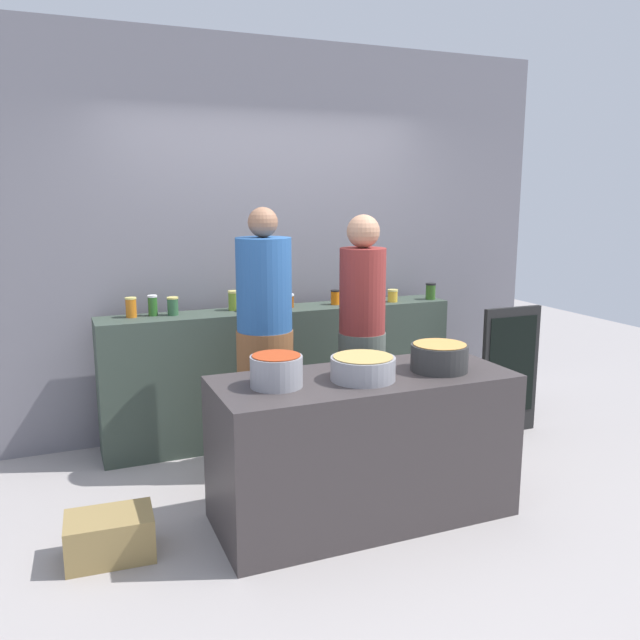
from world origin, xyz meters
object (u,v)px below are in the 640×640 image
(preserve_jar_6, at_px, (288,301))
(cooking_pot_right, at_px, (439,357))
(chalkboard_sign, at_px, (510,370))
(preserve_jar_0, at_px, (131,307))
(preserve_jar_4, at_px, (252,302))
(cook_with_tongs, at_px, (265,356))
(preserve_jar_2, at_px, (173,306))
(cook_in_cap, at_px, (362,352))
(preserve_jar_7, at_px, (335,297))
(preserve_jar_8, at_px, (393,296))
(preserve_jar_5, at_px, (265,301))
(preserve_jar_3, at_px, (234,300))
(bread_crate, at_px, (110,536))
(preserve_jar_1, at_px, (153,305))
(preserve_jar_9, at_px, (431,291))
(cooking_pot_left, at_px, (276,371))
(cooking_pot_center, at_px, (363,368))

(preserve_jar_6, bearing_deg, cooking_pot_right, -75.17)
(preserve_jar_6, relative_size, chalkboard_sign, 0.10)
(preserve_jar_0, height_order, preserve_jar_4, preserve_jar_0)
(cook_with_tongs, bearing_deg, cooking_pot_right, -47.65)
(preserve_jar_2, xyz_separation_m, cook_in_cap, (1.14, -0.73, -0.28))
(cooking_pot_right, height_order, cook_with_tongs, cook_with_tongs)
(preserve_jar_2, bearing_deg, preserve_jar_7, -1.28)
(preserve_jar_6, height_order, preserve_jar_8, preserve_jar_6)
(preserve_jar_2, height_order, preserve_jar_8, preserve_jar_2)
(preserve_jar_5, relative_size, cook_with_tongs, 0.07)
(preserve_jar_5, distance_m, cook_with_tongs, 0.72)
(preserve_jar_3, height_order, preserve_jar_8, preserve_jar_3)
(preserve_jar_0, bearing_deg, bread_crate, -102.98)
(preserve_jar_6, relative_size, cook_in_cap, 0.06)
(preserve_jar_1, relative_size, chalkboard_sign, 0.15)
(preserve_jar_4, height_order, preserve_jar_9, preserve_jar_4)
(cooking_pot_left, distance_m, chalkboard_sign, 2.35)
(preserve_jar_4, xyz_separation_m, cooking_pot_center, (0.20, -1.43, -0.16))
(cook_with_tongs, bearing_deg, preserve_jar_7, 38.17)
(preserve_jar_2, bearing_deg, bread_crate, -114.11)
(preserve_jar_7, relative_size, preserve_jar_9, 0.87)
(preserve_jar_3, relative_size, preserve_jar_9, 1.11)
(bread_crate, bearing_deg, preserve_jar_3, 52.42)
(preserve_jar_3, bearing_deg, preserve_jar_2, -176.33)
(cooking_pot_left, xyz_separation_m, cook_with_tongs, (0.19, 0.80, -0.13))
(preserve_jar_3, xyz_separation_m, cook_with_tongs, (0.03, -0.66, -0.27))
(preserve_jar_0, xyz_separation_m, preserve_jar_1, (0.15, 0.00, 0.00))
(preserve_jar_2, height_order, cooking_pot_left, preserve_jar_2)
(preserve_jar_0, xyz_separation_m, preserve_jar_5, (0.97, -0.03, -0.01))
(preserve_jar_3, bearing_deg, preserve_jar_6, -4.82)
(preserve_jar_6, bearing_deg, preserve_jar_3, 175.18)
(cooking_pot_center, relative_size, cook_in_cap, 0.21)
(bread_crate, bearing_deg, preserve_jar_7, 35.32)
(preserve_jar_8, relative_size, cook_with_tongs, 0.06)
(preserve_jar_6, bearing_deg, preserve_jar_2, 179.60)
(preserve_jar_4, distance_m, preserve_jar_7, 0.68)
(preserve_jar_8, xyz_separation_m, cooking_pot_right, (-0.46, -1.40, -0.13))
(cooking_pot_right, bearing_deg, cooking_pot_center, -179.68)
(preserve_jar_2, relative_size, preserve_jar_8, 1.31)
(preserve_jar_0, bearing_deg, cook_with_tongs, -40.95)
(cook_with_tongs, xyz_separation_m, chalkboard_sign, (1.98, -0.02, -0.30))
(preserve_jar_0, relative_size, cooking_pot_right, 0.42)
(cook_with_tongs, bearing_deg, preserve_jar_3, 92.31)
(preserve_jar_0, height_order, preserve_jar_2, preserve_jar_0)
(preserve_jar_5, relative_size, cooking_pot_left, 0.42)
(preserve_jar_4, relative_size, cook_with_tongs, 0.08)
(preserve_jar_8, xyz_separation_m, cooking_pot_center, (-0.95, -1.41, -0.14))
(cooking_pot_left, relative_size, cook_in_cap, 0.16)
(preserve_jar_8, bearing_deg, preserve_jar_3, 174.83)
(cook_with_tongs, height_order, chalkboard_sign, cook_with_tongs)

